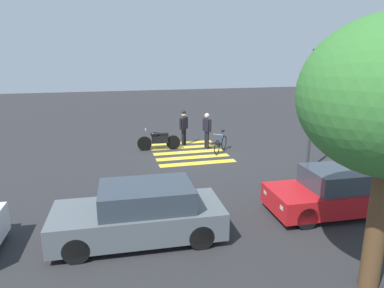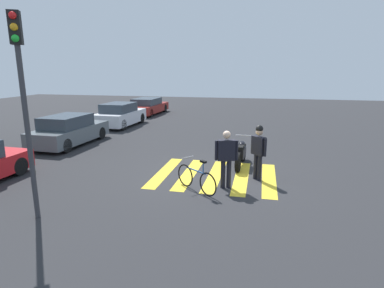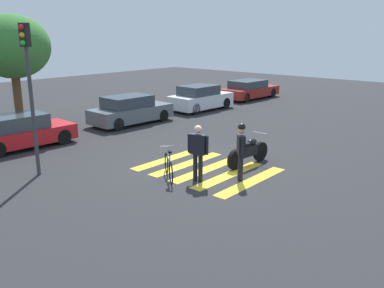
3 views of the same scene
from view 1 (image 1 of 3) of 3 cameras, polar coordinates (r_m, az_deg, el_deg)
ground_plane at (r=16.55m, az=-0.58°, el=-1.35°), size 60.00×60.00×0.00m
police_motorcycle at (r=16.92m, az=-5.51°, el=0.60°), size 2.12×0.62×1.07m
leaning_bicycle at (r=16.54m, az=4.79°, el=-0.03°), size 1.09×1.39×1.01m
officer_on_foot at (r=17.02m, az=2.49°, el=2.66°), size 0.32×0.68×1.78m
officer_by_motorcycle at (r=17.66m, az=-1.38°, el=3.21°), size 0.52×0.50×1.82m
crosswalk_stripes at (r=16.55m, az=-0.58°, el=-1.34°), size 3.41×4.05×0.01m
car_red_convertible at (r=11.09m, az=23.04°, el=-7.32°), size 4.04×1.87×1.35m
car_grey_coupe at (r=8.91m, az=-8.55°, el=-11.41°), size 4.31×1.93×1.43m
traffic_light_pole at (r=14.07m, az=19.61°, el=8.10°), size 0.36×0.33×4.77m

